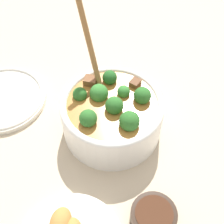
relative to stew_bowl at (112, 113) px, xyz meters
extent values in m
plane|color=#C6B293|center=(0.00, 0.00, -0.06)|extent=(4.00, 4.00, 0.00)
cylinder|color=white|center=(0.00, 0.00, -0.01)|extent=(0.22, 0.22, 0.09)
torus|color=white|center=(0.00, 0.00, 0.03)|extent=(0.22, 0.22, 0.02)
cylinder|color=#B27533|center=(0.00, 0.00, 0.00)|extent=(0.20, 0.20, 0.06)
sphere|color=#387F33|center=(-0.03, 0.02, 0.04)|extent=(0.03, 0.03, 0.03)
cylinder|color=#6B9956|center=(-0.03, 0.02, 0.02)|extent=(0.01, 0.01, 0.01)
sphere|color=#2D6B28|center=(0.04, 0.05, 0.05)|extent=(0.04, 0.04, 0.04)
cylinder|color=#6B9956|center=(0.04, 0.05, 0.02)|extent=(0.01, 0.01, 0.02)
sphere|color=#387F33|center=(-0.01, -0.03, 0.04)|extent=(0.04, 0.04, 0.04)
cylinder|color=#6B9956|center=(-0.01, -0.03, 0.01)|extent=(0.01, 0.01, 0.02)
sphere|color=#2D6B28|center=(0.01, 0.01, 0.05)|extent=(0.04, 0.04, 0.04)
cylinder|color=#6B9956|center=(0.01, 0.01, 0.02)|extent=(0.01, 0.01, 0.02)
sphere|color=#235B23|center=(-0.06, -0.02, 0.05)|extent=(0.03, 0.03, 0.03)
cylinder|color=#6B9956|center=(-0.06, -0.02, 0.02)|extent=(0.01, 0.01, 0.01)
sphere|color=#2D6B28|center=(0.06, -0.03, 0.05)|extent=(0.04, 0.04, 0.04)
cylinder|color=#6B9956|center=(0.06, -0.03, 0.02)|extent=(0.01, 0.01, 0.02)
sphere|color=#2D6B28|center=(0.00, -0.07, 0.04)|extent=(0.03, 0.03, 0.03)
cylinder|color=#6B9956|center=(0.00, -0.07, 0.02)|extent=(0.01, 0.01, 0.01)
sphere|color=#2D6B28|center=(-0.03, 0.06, 0.05)|extent=(0.04, 0.04, 0.04)
cylinder|color=#6B9956|center=(-0.03, 0.06, 0.02)|extent=(0.01, 0.01, 0.02)
cube|color=brown|center=(-0.07, 0.03, 0.04)|extent=(0.03, 0.03, 0.02)
cube|color=brown|center=(-0.04, -0.06, 0.04)|extent=(0.02, 0.03, 0.02)
ellipsoid|color=olive|center=(-0.04, -0.04, 0.03)|extent=(0.04, 0.03, 0.01)
cylinder|color=olive|center=(-0.07, -0.07, 0.12)|extent=(0.08, 0.08, 0.19)
cylinder|color=black|center=(0.18, 0.13, -0.04)|extent=(0.09, 0.09, 0.03)
cylinder|color=#472819|center=(0.18, 0.13, -0.03)|extent=(0.07, 0.07, 0.01)
cylinder|color=silver|center=(-0.01, -0.29, -0.05)|extent=(0.21, 0.21, 0.01)
torus|color=silver|center=(-0.01, -0.29, -0.05)|extent=(0.21, 0.21, 0.01)
ellipsoid|color=#BC7F3D|center=(0.25, -0.03, -0.03)|extent=(0.06, 0.05, 0.04)
camera|label=1|loc=(0.40, 0.12, 0.54)|focal=50.00mm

